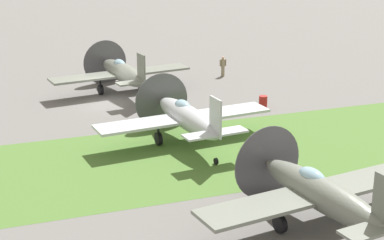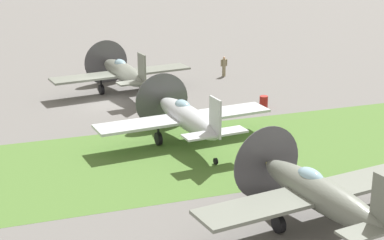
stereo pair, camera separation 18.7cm
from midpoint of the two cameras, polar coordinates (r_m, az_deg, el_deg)
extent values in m
plane|color=#605E5B|center=(46.63, -7.72, 1.63)|extent=(160.00, 160.00, 0.00)
cube|color=#476B2D|center=(35.11, -3.52, -3.79)|extent=(120.00, 11.00, 0.01)
ellipsoid|color=slate|center=(48.38, -6.17, 4.36)|extent=(2.57, 8.02, 1.44)
cube|color=slate|center=(48.84, -6.36, 4.27)|extent=(11.31, 3.57, 0.16)
cube|color=slate|center=(44.89, -4.51, 4.70)|extent=(0.30, 1.28, 2.21)
cube|color=slate|center=(45.11, -4.48, 3.56)|extent=(3.83, 1.57, 0.12)
cone|color=#B7B24C|center=(52.25, -7.89, 5.31)|extent=(0.85, 0.91, 0.74)
cylinder|color=#4C4C51|center=(52.03, -7.80, 5.26)|extent=(3.68, 0.59, 3.71)
ellipsoid|color=#8CB2C6|center=(48.90, -6.49, 5.10)|extent=(1.04, 1.73, 0.81)
cylinder|color=black|center=(48.66, -8.21, 2.79)|extent=(0.37, 0.82, 0.79)
cylinder|color=black|center=(48.52, -8.24, 3.42)|extent=(0.14, 0.14, 1.11)
cylinder|color=black|center=(49.83, -4.56, 3.28)|extent=(0.37, 0.82, 0.79)
cylinder|color=black|center=(49.69, -4.58, 3.90)|extent=(0.14, 0.14, 1.11)
cylinder|color=black|center=(45.44, -4.37, 1.55)|extent=(0.19, 0.39, 0.37)
ellipsoid|color=#B2B7BC|center=(37.17, -0.26, 0.24)|extent=(2.27, 7.95, 1.43)
cube|color=#B2B7BC|center=(37.62, -0.56, 0.18)|extent=(11.22, 3.14, 0.16)
cube|color=#B2B7BC|center=(33.81, 2.31, 0.24)|extent=(0.25, 1.27, 2.19)
cube|color=#B2B7BC|center=(34.10, 2.29, -1.24)|extent=(3.78, 1.43, 0.12)
cone|color=#B7B24C|center=(40.86, -2.77, 1.87)|extent=(0.82, 0.88, 0.74)
cylinder|color=#4C4C51|center=(40.65, -2.65, 1.79)|extent=(3.67, 0.44, 3.69)
ellipsoid|color=#8CB2C6|center=(37.62, -0.71, 1.25)|extent=(0.98, 1.69, 0.81)
cylinder|color=black|center=(37.45, -2.96, -1.72)|extent=(0.34, 0.81, 0.78)
cylinder|color=black|center=(37.26, -2.97, -0.92)|extent=(0.14, 0.14, 1.11)
cylinder|color=black|center=(38.77, 1.61, -1.01)|extent=(0.34, 0.81, 0.78)
cylinder|color=black|center=(38.59, 1.62, -0.23)|extent=(0.14, 0.14, 1.11)
cylinder|color=black|center=(34.57, 2.34, -3.80)|extent=(0.18, 0.38, 0.37)
ellipsoid|color=slate|center=(27.54, 11.88, -6.67)|extent=(2.66, 8.11, 1.45)
cube|color=slate|center=(27.94, 11.25, -6.66)|extent=(11.44, 3.70, 0.16)
cube|color=slate|center=(24.72, 17.42, -7.41)|extent=(0.31, 1.29, 2.23)
cube|color=slate|center=(25.12, 17.22, -9.35)|extent=(3.87, 1.62, 0.12)
cone|color=#B7B24C|center=(30.65, 6.80, -3.80)|extent=(0.87, 0.93, 0.75)
cylinder|color=#4C4C51|center=(30.47, 7.05, -3.94)|extent=(3.72, 0.62, 3.75)
ellipsoid|color=#8CB2C6|center=(27.83, 11.03, -5.20)|extent=(1.06, 1.75, 0.82)
cylinder|color=black|center=(27.55, 8.15, -9.45)|extent=(0.38, 0.83, 0.80)
cylinder|color=black|center=(27.30, 8.21, -8.40)|extent=(0.14, 0.14, 1.13)
cylinder|color=black|center=(29.52, 13.57, -7.85)|extent=(0.38, 0.83, 0.80)
cylinder|color=black|center=(29.28, 13.65, -6.86)|extent=(0.14, 0.14, 1.13)
cylinder|color=#847A5B|center=(53.93, 3.04, 4.50)|extent=(0.30, 0.30, 0.88)
cylinder|color=#847A5B|center=(53.76, 3.06, 5.28)|extent=(0.38, 0.38, 0.62)
sphere|color=tan|center=(53.67, 3.06, 5.72)|extent=(0.23, 0.23, 0.23)
cylinder|color=#847A5B|center=(53.64, 2.81, 5.25)|extent=(0.11, 0.11, 0.59)
cylinder|color=#847A5B|center=(53.88, 3.30, 5.30)|extent=(0.11, 0.11, 0.59)
cylinder|color=maroon|center=(44.94, 6.72, 1.64)|extent=(0.60, 0.60, 0.90)
camera|label=1|loc=(0.09, -89.86, 0.05)|focal=58.06mm
camera|label=2|loc=(0.09, 90.14, -0.05)|focal=58.06mm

